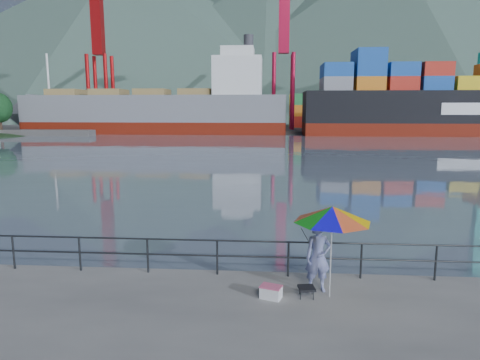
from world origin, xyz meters
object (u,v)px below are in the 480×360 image
at_px(beach_umbrella, 332,214).
at_px(cooler_bag, 271,293).
at_px(container_ship, 470,101).
at_px(bulk_carrier, 165,111).
at_px(fisherman, 318,257).

height_order(beach_umbrella, cooler_bag, beach_umbrella).
bearing_deg(container_ship, bulk_carrier, 177.66).
bearing_deg(bulk_carrier, container_ship, -2.34).
height_order(bulk_carrier, container_ship, container_ship).
relative_size(cooler_bag, bulk_carrier, 0.01).
xyz_separation_m(beach_umbrella, container_ship, (33.85, 69.76, 3.75)).
distance_m(cooler_bag, container_ship, 78.57).
height_order(fisherman, bulk_carrier, bulk_carrier).
distance_m(beach_umbrella, container_ship, 77.64).
bearing_deg(container_ship, cooler_bag, -116.79).
bearing_deg(beach_umbrella, container_ship, 64.11).
distance_m(fisherman, bulk_carrier, 74.93).
xyz_separation_m(cooler_bag, bulk_carrier, (-20.36, 72.22, 4.00)).
bearing_deg(bulk_carrier, beach_umbrella, -73.15).
bearing_deg(container_ship, fisherman, -116.18).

